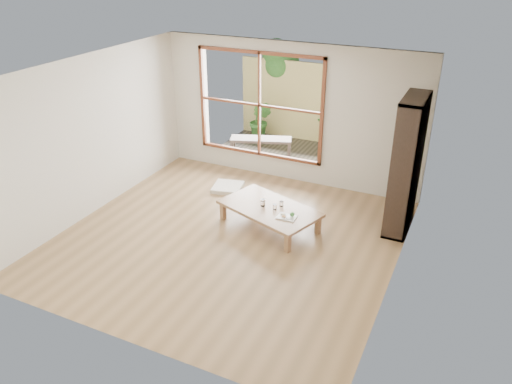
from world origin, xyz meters
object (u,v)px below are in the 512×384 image
Objects in this scene: bookshelf at (406,165)px; food_tray at (288,216)px; low_table at (269,209)px; garden_bench at (261,141)px.

food_tray is (-1.50, -1.07, -0.71)m from bookshelf.
garden_bench reaches higher than low_table.
bookshelf is at bearing 34.86° from food_tray.
garden_bench is at bearing 136.40° from low_table.
garden_bench is at bearing 121.29° from food_tray.
food_tray is 3.27m from garden_bench.
bookshelf reaches higher than garden_bench.
low_table is at bearing 153.37° from food_tray.
low_table is 1.33× the size of garden_bench.
food_tray is at bearing -144.61° from bookshelf.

